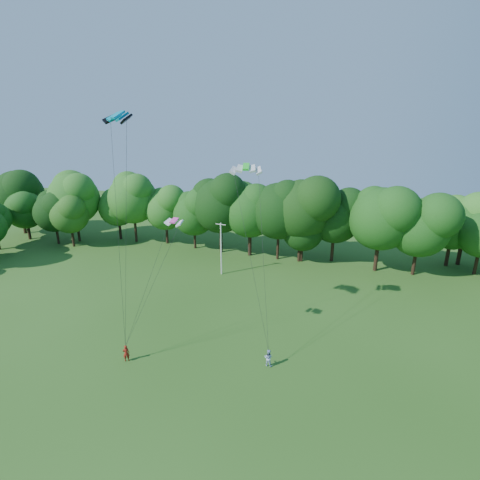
# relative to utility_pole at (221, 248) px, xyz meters

# --- Properties ---
(ground) EXTENTS (160.00, 160.00, 0.00)m
(ground) POSITION_rel_utility_pole_xyz_m (3.90, -27.96, -3.83)
(ground) COLOR #265116
(ground) RESTS_ON ground
(utility_pole) EXTENTS (1.48, 0.30, 7.40)m
(utility_pole) POSITION_rel_utility_pole_xyz_m (0.00, 0.00, 0.00)
(utility_pole) COLOR silver
(utility_pole) RESTS_ON ground
(kite_flyer_left) EXTENTS (0.69, 0.61, 1.59)m
(kite_flyer_left) POSITION_rel_utility_pole_xyz_m (-2.69, -20.96, -3.03)
(kite_flyer_left) COLOR maroon
(kite_flyer_left) RESTS_ON ground
(kite_flyer_right) EXTENTS (0.85, 0.71, 1.57)m
(kite_flyer_right) POSITION_rel_utility_pole_xyz_m (9.78, -18.58, -3.04)
(kite_flyer_right) COLOR #A9BEEB
(kite_flyer_right) RESTS_ON ground
(kite_teal) EXTENTS (2.93, 2.14, 0.70)m
(kite_teal) POSITION_rel_utility_pole_xyz_m (-3.21, -17.66, 17.23)
(kite_teal) COLOR #0586A5
(kite_teal) RESTS_ON ground
(kite_green) EXTENTS (3.05, 1.74, 0.58)m
(kite_green) POSITION_rel_utility_pole_xyz_m (6.30, -12.48, 12.72)
(kite_green) COLOR #22E72C
(kite_green) RESTS_ON ground
(kite_pink) EXTENTS (1.70, 1.03, 0.38)m
(kite_pink) POSITION_rel_utility_pole_xyz_m (1.18, -17.66, 8.64)
(kite_pink) COLOR #E940A8
(kite_pink) RESTS_ON ground
(tree_back_west) EXTENTS (6.82, 6.82, 9.91)m
(tree_back_west) POSITION_rel_utility_pole_xyz_m (-27.76, 5.39, 2.36)
(tree_back_west) COLOR #362015
(tree_back_west) RESTS_ON ground
(tree_back_center) EXTENTS (9.70, 9.70, 14.11)m
(tree_back_center) POSITION_rel_utility_pole_xyz_m (10.07, 7.56, 4.99)
(tree_back_center) COLOR black
(tree_back_center) RESTS_ON ground
(tree_back_east) EXTENTS (8.02, 8.02, 11.66)m
(tree_back_east) POSITION_rel_utility_pole_xyz_m (33.26, 11.90, 3.46)
(tree_back_east) COLOR #332214
(tree_back_east) RESTS_ON ground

